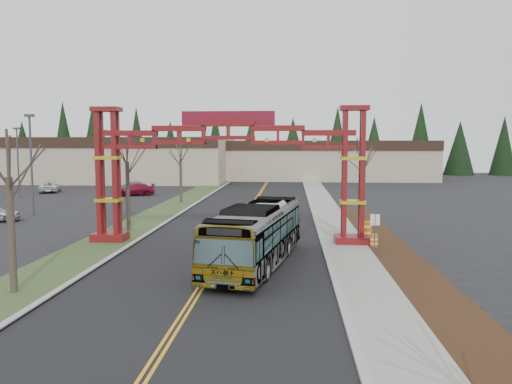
# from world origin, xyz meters

# --- Properties ---
(ground) EXTENTS (200.00, 200.00, 0.00)m
(ground) POSITION_xyz_m (0.00, 0.00, 0.00)
(ground) COLOR black
(ground) RESTS_ON ground
(road) EXTENTS (12.00, 110.00, 0.02)m
(road) POSITION_xyz_m (0.00, 25.00, 0.01)
(road) COLOR black
(road) RESTS_ON ground
(lane_line_left) EXTENTS (0.12, 100.00, 0.01)m
(lane_line_left) POSITION_xyz_m (-0.12, 25.00, 0.03)
(lane_line_left) COLOR gold
(lane_line_left) RESTS_ON road
(lane_line_right) EXTENTS (0.12, 100.00, 0.01)m
(lane_line_right) POSITION_xyz_m (0.12, 25.00, 0.03)
(lane_line_right) COLOR gold
(lane_line_right) RESTS_ON road
(curb_right) EXTENTS (0.30, 110.00, 0.15)m
(curb_right) POSITION_xyz_m (6.15, 25.00, 0.07)
(curb_right) COLOR #A9A9A4
(curb_right) RESTS_ON ground
(sidewalk_right) EXTENTS (2.60, 110.00, 0.14)m
(sidewalk_right) POSITION_xyz_m (7.60, 25.00, 0.08)
(sidewalk_right) COLOR gray
(sidewalk_right) RESTS_ON ground
(landscape_strip) EXTENTS (2.60, 50.00, 0.12)m
(landscape_strip) POSITION_xyz_m (10.20, 10.00, 0.06)
(landscape_strip) COLOR #321A10
(landscape_strip) RESTS_ON ground
(grass_median) EXTENTS (4.00, 110.00, 0.08)m
(grass_median) POSITION_xyz_m (-8.00, 25.00, 0.04)
(grass_median) COLOR #344C26
(grass_median) RESTS_ON ground
(curb_left) EXTENTS (0.30, 110.00, 0.15)m
(curb_left) POSITION_xyz_m (-6.15, 25.00, 0.07)
(curb_left) COLOR #A9A9A4
(curb_left) RESTS_ON ground
(gateway_arch) EXTENTS (18.20, 1.60, 8.90)m
(gateway_arch) POSITION_xyz_m (0.00, 18.00, 5.98)
(gateway_arch) COLOR #65130D
(gateway_arch) RESTS_ON ground
(retail_building_west) EXTENTS (46.00, 22.30, 7.50)m
(retail_building_west) POSITION_xyz_m (-30.00, 71.96, 3.76)
(retail_building_west) COLOR tan
(retail_building_west) RESTS_ON ground
(retail_building_east) EXTENTS (38.00, 20.30, 7.00)m
(retail_building_east) POSITION_xyz_m (10.00, 79.95, 3.51)
(retail_building_east) COLOR tan
(retail_building_east) RESTS_ON ground
(conifer_treeline) EXTENTS (116.10, 5.60, 13.00)m
(conifer_treeline) POSITION_xyz_m (0.25, 92.00, 6.49)
(conifer_treeline) COLOR black
(conifer_treeline) RESTS_ON ground
(transit_bus) EXTENTS (4.85, 12.14, 3.30)m
(transit_bus) POSITION_xyz_m (2.23, 12.26, 1.65)
(transit_bus) COLOR #B2B3BA
(transit_bus) RESTS_ON ground
(silver_sedan) EXTENTS (1.47, 4.05, 1.33)m
(silver_sedan) POSITION_xyz_m (3.55, 23.51, 0.66)
(silver_sedan) COLOR #A5A8AD
(silver_sedan) RESTS_ON ground
(parked_car_mid_a) EXTENTS (5.45, 3.83, 1.46)m
(parked_car_mid_a) POSITION_xyz_m (-15.59, 46.92, 0.73)
(parked_car_mid_a) COLOR maroon
(parked_car_mid_a) RESTS_ON ground
(parked_car_far_a) EXTENTS (4.67, 3.01, 1.45)m
(parked_car_far_a) POSITION_xyz_m (-17.85, 52.30, 0.73)
(parked_car_far_a) COLOR #A0A1A8
(parked_car_far_a) RESTS_ON ground
(parked_car_far_b) EXTENTS (3.84, 5.53, 1.40)m
(parked_car_far_b) POSITION_xyz_m (-28.22, 50.39, 0.70)
(parked_car_far_b) COLOR silver
(parked_car_far_b) RESTS_ON ground
(bare_tree_median_near) EXTENTS (3.12, 3.12, 7.15)m
(bare_tree_median_near) POSITION_xyz_m (-8.00, 6.38, 5.07)
(bare_tree_median_near) COLOR #382D26
(bare_tree_median_near) RESTS_ON ground
(bare_tree_median_mid) EXTENTS (2.96, 2.96, 7.11)m
(bare_tree_median_mid) POSITION_xyz_m (-8.00, 21.85, 5.13)
(bare_tree_median_mid) COLOR #382D26
(bare_tree_median_mid) RESTS_ON ground
(bare_tree_median_far) EXTENTS (3.00, 3.00, 6.81)m
(bare_tree_median_far) POSITION_xyz_m (-8.00, 39.61, 4.80)
(bare_tree_median_far) COLOR #382D26
(bare_tree_median_far) RESTS_ON ground
(bare_tree_right_far) EXTENTS (2.91, 2.91, 7.04)m
(bare_tree_right_far) POSITION_xyz_m (10.00, 27.14, 5.09)
(bare_tree_right_far) COLOR #382D26
(bare_tree_right_far) RESTS_ON ground
(light_pole_near) EXTENTS (0.79, 0.40, 9.12)m
(light_pole_near) POSITION_xyz_m (-19.18, 29.05, 5.28)
(light_pole_near) COLOR #3F3F44
(light_pole_near) RESTS_ON ground
(light_pole_mid) EXTENTS (0.73, 0.37, 8.43)m
(light_pole_mid) POSITION_xyz_m (-28.88, 43.97, 4.88)
(light_pole_mid) COLOR #3F3F44
(light_pole_mid) RESTS_ON ground
(light_pole_far) EXTENTS (0.74, 0.37, 8.58)m
(light_pole_far) POSITION_xyz_m (-24.62, 61.20, 4.97)
(light_pole_far) COLOR #3F3F44
(light_pole_far) RESTS_ON ground
(street_sign) EXTENTS (0.55, 0.07, 2.40)m
(street_sign) POSITION_xyz_m (8.99, 15.24, 1.73)
(street_sign) COLOR #3F3F44
(street_sign) RESTS_ON ground
(barrel_south) EXTENTS (0.49, 0.49, 0.91)m
(barrel_south) POSITION_xyz_m (9.25, 17.07, 0.45)
(barrel_south) COLOR orange
(barrel_south) RESTS_ON ground
(barrel_mid) EXTENTS (0.53, 0.53, 0.99)m
(barrel_mid) POSITION_xyz_m (9.10, 18.92, 0.50)
(barrel_mid) COLOR orange
(barrel_mid) RESTS_ON ground
(barrel_north) EXTENTS (0.53, 0.53, 0.98)m
(barrel_north) POSITION_xyz_m (9.56, 21.58, 0.49)
(barrel_north) COLOR orange
(barrel_north) RESTS_ON ground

